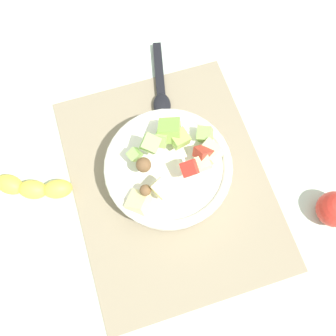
% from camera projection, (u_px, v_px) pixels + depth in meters
% --- Properties ---
extents(ground_plane, '(2.40, 2.40, 0.00)m').
position_uv_depth(ground_plane, '(170.00, 182.00, 0.73)').
color(ground_plane, silver).
extents(placemat, '(0.47, 0.37, 0.01)m').
position_uv_depth(placemat, '(170.00, 181.00, 0.73)').
color(placemat, gray).
rests_on(placemat, ground_plane).
extents(salad_bowl, '(0.23, 0.23, 0.12)m').
position_uv_depth(salad_bowl, '(168.00, 169.00, 0.70)').
color(salad_bowl, white).
rests_on(salad_bowl, placemat).
extents(serving_spoon, '(0.19, 0.07, 0.01)m').
position_uv_depth(serving_spoon, '(161.00, 91.00, 0.79)').
color(serving_spoon, black).
rests_on(serving_spoon, placemat).
extents(whole_apple, '(0.07, 0.07, 0.08)m').
position_uv_depth(whole_apple, '(335.00, 209.00, 0.68)').
color(whole_apple, red).
rests_on(whole_apple, ground_plane).
extents(banana_whole, '(0.09, 0.15, 0.04)m').
position_uv_depth(banana_whole, '(33.00, 188.00, 0.71)').
color(banana_whole, yellow).
rests_on(banana_whole, ground_plane).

